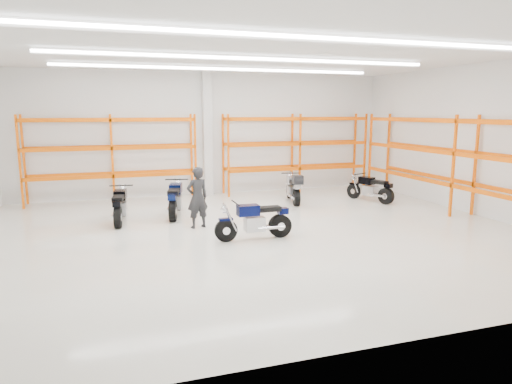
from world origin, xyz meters
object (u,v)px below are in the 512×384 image
object	(u,v)px
motorcycle_main	(257,221)
standing_man	(197,198)
motorcycle_back_c	(294,188)
motorcycle_back_d	(372,189)
motorcycle_back_b	(175,200)
structural_column	(207,134)
motorcycle_back_a	(120,207)

from	to	relation	value
motorcycle_main	standing_man	size ratio (longest dim) A/B	1.18
motorcycle_back_c	motorcycle_back_d	distance (m)	2.73
motorcycle_main	standing_man	xyz separation A→B (m)	(-1.18, 1.55, 0.38)
motorcycle_back_b	structural_column	xyz separation A→B (m)	(1.70, 3.29, 1.76)
motorcycle_back_a	motorcycle_back_b	world-z (taller)	motorcycle_back_b
motorcycle_back_c	standing_man	xyz separation A→B (m)	(-3.74, -2.33, 0.32)
motorcycle_back_a	motorcycle_back_d	world-z (taller)	motorcycle_back_a
motorcycle_back_a	motorcycle_back_c	distance (m)	5.82
motorcycle_back_a	motorcycle_main	bearing A→B (deg)	-41.36
motorcycle_back_b	motorcycle_back_d	world-z (taller)	motorcycle_back_b
motorcycle_back_a	motorcycle_back_d	xyz separation A→B (m)	(8.37, 0.48, -0.02)
motorcycle_main	motorcycle_back_a	bearing A→B (deg)	138.64
motorcycle_main	motorcycle_back_d	bearing A→B (deg)	31.93
motorcycle_back_b	motorcycle_back_c	distance (m)	4.21
motorcycle_back_a	standing_man	world-z (taller)	standing_man
motorcycle_main	motorcycle_back_b	bearing A→B (deg)	116.96
motorcycle_back_a	motorcycle_back_c	size ratio (longest dim) A/B	0.99
motorcycle_back_a	motorcycle_back_d	size ratio (longest dim) A/B	1.11
structural_column	motorcycle_main	bearing A→B (deg)	-91.21
standing_man	structural_column	size ratio (longest dim) A/B	0.37
motorcycle_back_b	standing_man	xyz separation A→B (m)	(0.39, -1.53, 0.34)
motorcycle_main	structural_column	size ratio (longest dim) A/B	0.43
motorcycle_main	motorcycle_back_a	size ratio (longest dim) A/B	0.97
motorcycle_back_a	standing_man	bearing A→B (deg)	-31.76
motorcycle_back_b	motorcycle_back_a	bearing A→B (deg)	-169.03
motorcycle_back_a	structural_column	size ratio (longest dim) A/B	0.45
motorcycle_back_a	motorcycle_back_d	distance (m)	8.39
motorcycle_main	motorcycle_back_b	world-z (taller)	motorcycle_back_b
standing_man	motorcycle_main	bearing A→B (deg)	113.35
motorcycle_main	motorcycle_back_d	xyz separation A→B (m)	(5.22, 3.25, -0.01)
motorcycle_back_c	motorcycle_back_d	xyz separation A→B (m)	(2.65, -0.63, -0.06)
motorcycle_main	motorcycle_back_d	world-z (taller)	motorcycle_main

